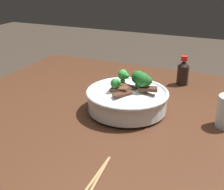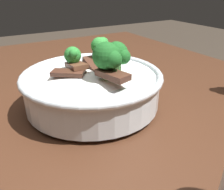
% 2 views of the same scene
% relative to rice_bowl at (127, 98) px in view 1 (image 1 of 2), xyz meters
% --- Properties ---
extents(dining_table, '(1.41, 1.04, 0.79)m').
position_rel_rice_bowl_xyz_m(dining_table, '(0.11, -0.05, -0.13)').
color(dining_table, '#472819').
rests_on(dining_table, ground).
extents(rice_bowl, '(0.26, 0.26, 0.13)m').
position_rel_rice_bowl_xyz_m(rice_bowl, '(0.00, 0.00, 0.00)').
color(rice_bowl, silver).
rests_on(rice_bowl, dining_table).
extents(chopsticks_pair, '(0.03, 0.21, 0.01)m').
position_rel_rice_bowl_xyz_m(chopsticks_pair, '(0.06, -0.36, -0.04)').
color(chopsticks_pair, '#9E7A4C').
rests_on(chopsticks_pair, dining_table).
extents(soy_sauce_bottle, '(0.04, 0.04, 0.11)m').
position_rel_rice_bowl_xyz_m(soy_sauce_bottle, '(0.12, 0.31, 0.00)').
color(soy_sauce_bottle, black).
rests_on(soy_sauce_bottle, dining_table).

